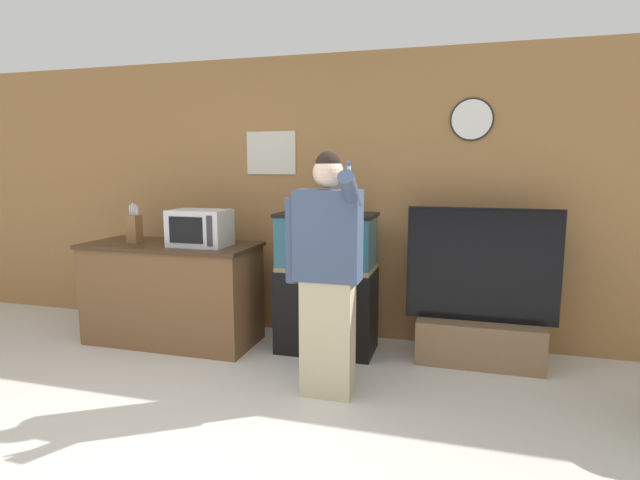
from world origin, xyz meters
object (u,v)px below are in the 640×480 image
(aquarium_on_stand, at_px, (327,283))
(counter_island, at_px, (173,293))
(microwave, at_px, (200,228))
(person_standing, at_px, (326,272))
(tv_on_stand, at_px, (480,319))
(knife_block, at_px, (134,227))

(aquarium_on_stand, bearing_deg, counter_island, -173.84)
(microwave, distance_m, person_standing, 1.45)
(counter_island, height_order, aquarium_on_stand, aquarium_on_stand)
(person_standing, bearing_deg, tv_on_stand, 40.28)
(tv_on_stand, distance_m, person_standing, 1.47)
(knife_block, bearing_deg, person_standing, -17.83)
(microwave, xyz_separation_m, aquarium_on_stand, (1.08, 0.21, -0.46))
(aquarium_on_stand, bearing_deg, knife_block, -174.10)
(knife_block, height_order, tv_on_stand, tv_on_stand)
(microwave, bearing_deg, person_standing, -25.24)
(microwave, distance_m, tv_on_stand, 2.47)
(person_standing, bearing_deg, knife_block, 162.17)
(microwave, height_order, person_standing, person_standing)
(counter_island, relative_size, person_standing, 0.92)
(knife_block, bearing_deg, tv_on_stand, 4.77)
(counter_island, bearing_deg, tv_on_stand, 4.76)
(aquarium_on_stand, relative_size, tv_on_stand, 0.95)
(counter_island, xyz_separation_m, aquarium_on_stand, (1.41, 0.15, 0.15))
(microwave, xyz_separation_m, knife_block, (-0.68, 0.02, -0.02))
(microwave, xyz_separation_m, person_standing, (1.30, -0.61, -0.18))
(counter_island, distance_m, microwave, 0.70)
(microwave, relative_size, knife_block, 1.41)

